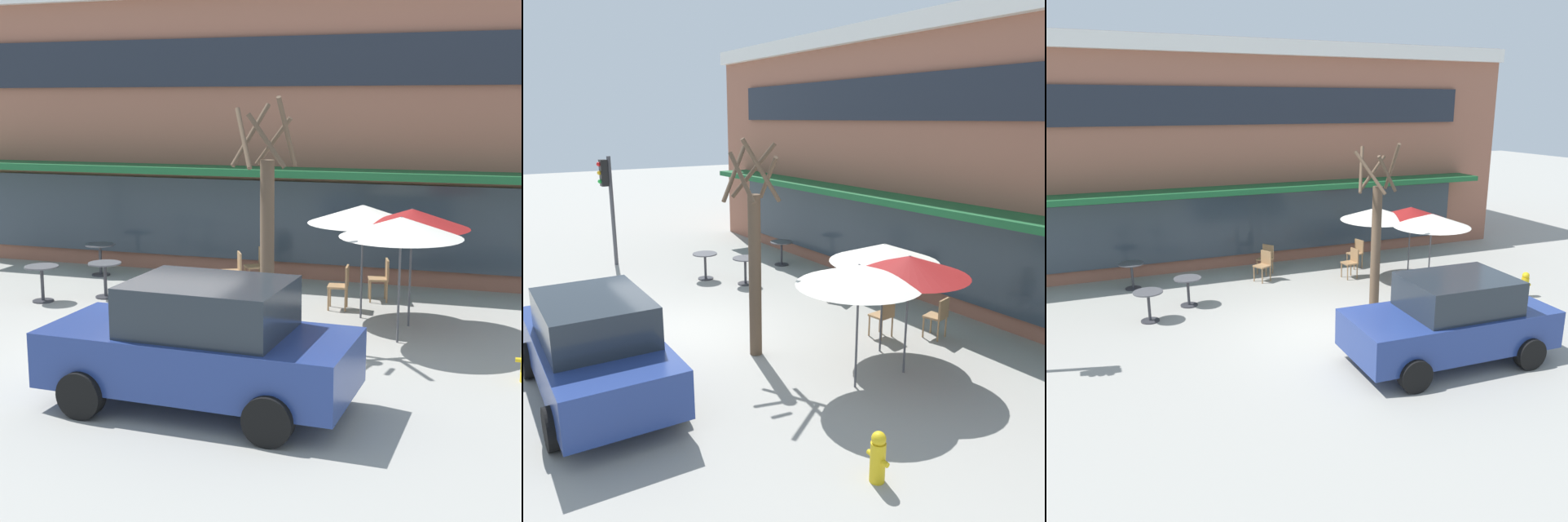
# 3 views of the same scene
# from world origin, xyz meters

# --- Properties ---
(ground_plane) EXTENTS (80.00, 80.00, 0.00)m
(ground_plane) POSITION_xyz_m (0.00, 0.00, 0.00)
(ground_plane) COLOR #9E9B93
(building_facade) EXTENTS (18.94, 9.10, 6.95)m
(building_facade) POSITION_xyz_m (0.00, 9.96, 3.48)
(building_facade) COLOR #935B47
(building_facade) RESTS_ON ground
(cafe_table_near_wall) EXTENTS (0.70, 0.70, 0.76)m
(cafe_table_near_wall) POSITION_xyz_m (-3.78, 4.89, 0.52)
(cafe_table_near_wall) COLOR #333338
(cafe_table_near_wall) RESTS_ON ground
(cafe_table_streetside) EXTENTS (0.70, 0.70, 0.76)m
(cafe_table_streetside) POSITION_xyz_m (-2.57, 2.92, 0.52)
(cafe_table_streetside) COLOR #333338
(cafe_table_streetside) RESTS_ON ground
(cafe_table_by_tree) EXTENTS (0.70, 0.70, 0.76)m
(cafe_table_by_tree) POSITION_xyz_m (-3.65, 2.19, 0.52)
(cafe_table_by_tree) COLOR #333338
(cafe_table_by_tree) RESTS_ON ground
(patio_umbrella_green_folded) EXTENTS (2.10, 2.10, 2.20)m
(patio_umbrella_green_folded) POSITION_xyz_m (2.93, 2.94, 2.02)
(patio_umbrella_green_folded) COLOR #4C4C51
(patio_umbrella_green_folded) RESTS_ON ground
(patio_umbrella_cream_folded) EXTENTS (2.10, 2.10, 2.20)m
(patio_umbrella_cream_folded) POSITION_xyz_m (3.89, 2.65, 2.02)
(patio_umbrella_cream_folded) COLOR #4C4C51
(patio_umbrella_cream_folded) RESTS_ON ground
(patio_umbrella_corner_open) EXTENTS (2.10, 2.10, 2.20)m
(patio_umbrella_corner_open) POSITION_xyz_m (3.84, 1.54, 2.02)
(patio_umbrella_corner_open) COLOR #4C4C51
(patio_umbrella_corner_open) RESTS_ON ground
(cafe_chair_0) EXTENTS (0.54, 0.54, 0.89)m
(cafe_chair_0) POSITION_xyz_m (-0.10, 4.21, 0.53)
(cafe_chair_0) COLOR #9E754C
(cafe_chair_0) RESTS_ON ground
(cafe_chair_1) EXTENTS (0.44, 0.44, 0.89)m
(cafe_chair_1) POSITION_xyz_m (2.43, 3.49, 0.53)
(cafe_chair_1) COLOR #9E754C
(cafe_chair_1) RESTS_ON ground
(cafe_chair_2) EXTENTS (0.56, 0.56, 0.89)m
(cafe_chair_2) POSITION_xyz_m (0.20, 4.89, 0.53)
(cafe_chair_2) COLOR #9E754C
(cafe_chair_2) RESTS_ON ground
(cafe_chair_3) EXTENTS (0.49, 0.49, 0.89)m
(cafe_chair_3) POSITION_xyz_m (3.09, 4.43, 0.53)
(cafe_chair_3) COLOR #9E754C
(cafe_chair_3) RESTS_ON ground
(parked_sedan) EXTENTS (4.25, 2.12, 1.76)m
(parked_sedan) POSITION_xyz_m (1.75, -2.27, 0.88)
(parked_sedan) COLOR navy
(parked_sedan) RESTS_ON ground
(street_tree) EXTENTS (1.04, 1.21, 4.19)m
(street_tree) POSITION_xyz_m (1.70, 0.79, 1.91)
(street_tree) COLOR brown
(street_tree) RESTS_ON ground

